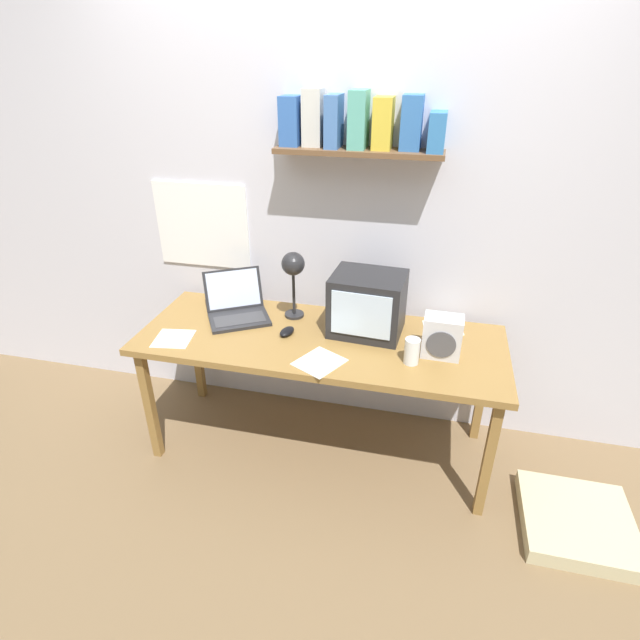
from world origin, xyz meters
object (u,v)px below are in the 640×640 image
space_heater (442,337)px  floor_cushion (577,522)px  loose_paper_near_monitor (319,362)px  open_notebook (174,339)px  corner_desk (320,347)px  juice_glass (412,352)px  desk_lamp (293,269)px  computer_mouse (287,331)px  crt_monitor (367,304)px  laptop (237,306)px  printed_handout (443,328)px

space_heater → floor_cushion: size_ratio=0.41×
loose_paper_near_monitor → open_notebook: 0.77m
corner_desk → juice_glass: (0.47, -0.13, 0.11)m
space_heater → desk_lamp: bearing=169.4°
juice_glass → computer_mouse: (-0.64, 0.12, -0.04)m
desk_lamp → juice_glass: size_ratio=3.14×
floor_cushion → juice_glass: bearing=170.1°
desk_lamp → computer_mouse: (0.00, -0.15, -0.29)m
corner_desk → juice_glass: juice_glass is taller
desk_lamp → juice_glass: bearing=-39.9°
juice_glass → loose_paper_near_monitor: size_ratio=0.47×
corner_desk → crt_monitor: (0.22, 0.12, 0.21)m
desk_lamp → laptop: bearing=164.3°
loose_paper_near_monitor → computer_mouse: bearing=135.6°
open_notebook → floor_cushion: size_ratio=0.42×
crt_monitor → laptop: (-0.72, 0.01, -0.10)m
desk_lamp → juice_glass: desk_lamp is taller
crt_monitor → desk_lamp: bearing=-178.5°
space_heater → corner_desk: bearing=178.7°
corner_desk → juice_glass: size_ratio=14.73×
laptop → desk_lamp: (0.33, 0.01, 0.24)m
space_heater → open_notebook: 1.33m
laptop → open_notebook: size_ratio=2.04×
juice_glass → printed_handout: size_ratio=0.58×
desk_lamp → juice_glass: 0.74m
open_notebook → computer_mouse: bearing=18.2°
crt_monitor → space_heater: 0.41m
laptop → printed_handout: (1.11, 0.12, -0.06)m
floor_cushion → corner_desk: bearing=168.1°
juice_glass → crt_monitor: bearing=135.1°
printed_handout → floor_cushion: 1.11m
desk_lamp → loose_paper_near_monitor: (0.23, -0.37, -0.30)m
juice_glass → space_heater: 0.17m
space_heater → printed_handout: 0.29m
loose_paper_near_monitor → open_notebook: size_ratio=1.29×
juice_glass → open_notebook: (-1.19, -0.06, -0.05)m
crt_monitor → loose_paper_near_monitor: bearing=-111.6°
crt_monitor → open_notebook: 1.00m
open_notebook → printed_handout: size_ratio=0.96×
crt_monitor → printed_handout: size_ratio=1.73×
space_heater → loose_paper_near_monitor: size_ratio=0.75×
laptop → loose_paper_near_monitor: size_ratio=1.58×
crt_monitor → open_notebook: (-0.94, -0.31, -0.16)m
laptop → juice_glass: 1.00m
open_notebook → floor_cushion: open_notebook is taller
space_heater → laptop: bearing=173.5°
desk_lamp → computer_mouse: bearing=-107.1°
computer_mouse → open_notebook: bearing=-161.8°
laptop → printed_handout: bearing=-24.9°
computer_mouse → open_notebook: 0.58m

